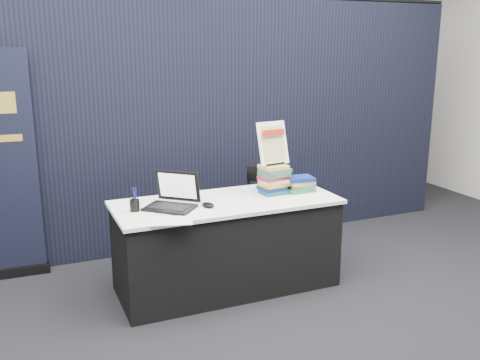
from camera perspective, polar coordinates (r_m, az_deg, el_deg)
name	(u,v)px	position (r m, az deg, el deg)	size (l,w,h in m)	color
floor	(254,316)	(4.11, 1.53, -14.30)	(8.00, 8.00, 0.00)	black
wall_back	(130,61)	(7.44, -11.67, 12.31)	(8.00, 0.02, 3.50)	#BBB7B0
drape_partition	(185,127)	(5.17, -5.85, 5.66)	(6.00, 0.08, 2.40)	black
display_table	(227,244)	(4.41, -1.44, -6.86)	(1.80, 0.75, 0.75)	black
laptop	(168,200)	(4.13, -7.71, -2.09)	(0.44, 0.48, 0.27)	black
mouse	(208,205)	(4.12, -3.44, -2.67)	(0.07, 0.12, 0.04)	black
brochure_left	(141,211)	(4.09, -10.50, -3.27)	(0.34, 0.24, 0.00)	silver
brochure_mid	(171,221)	(3.83, -7.34, -4.33)	(0.30, 0.21, 0.00)	white
brochure_right	(166,211)	(4.06, -7.86, -3.27)	(0.29, 0.21, 0.00)	silver
pen_cup	(135,206)	(4.08, -11.16, -2.69)	(0.07, 0.07, 0.09)	black
book_stack_tall	(274,179)	(4.48, 3.64, 0.08)	(0.25, 0.20, 0.24)	#164757
book_stack_short	(300,184)	(4.57, 6.45, -0.42)	(0.23, 0.18, 0.13)	#1E7142
info_sign	(273,144)	(4.44, 3.52, 3.89)	(0.28, 0.15, 0.37)	black
stacking_chair	(272,208)	(5.06, 3.47, -2.97)	(0.49, 0.50, 0.85)	black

